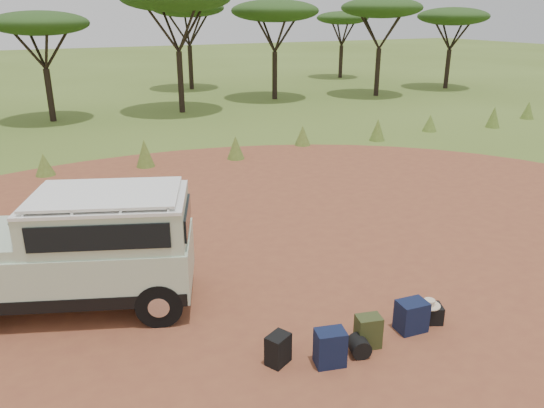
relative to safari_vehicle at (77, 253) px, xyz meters
name	(u,v)px	position (x,y,z in m)	size (l,w,h in m)	color
ground	(260,285)	(3.02, -0.69, -0.99)	(140.00, 140.00, 0.00)	#4F6524
dirt_clearing	(260,285)	(3.02, -0.69, -0.98)	(23.00, 23.00, 0.01)	brown
grass_fringe	(149,155)	(3.14, 7.98, -0.58)	(36.60, 1.60, 0.90)	#4F6524
acacia_treeline	(98,8)	(3.78, 19.12, 3.89)	(46.70, 13.20, 6.26)	black
safari_vehicle	(77,253)	(0.00, 0.00, 0.00)	(4.47, 3.00, 2.04)	#B4CAAC
backpack_black	(278,349)	(2.29, -2.90, -0.75)	(0.34, 0.25, 0.47)	black
backpack_navy	(330,348)	(2.94, -3.25, -0.71)	(0.42, 0.30, 0.55)	#111838
backpack_olive	(368,332)	(3.69, -3.13, -0.73)	(0.37, 0.27, 0.51)	#3A3F1D
duffel_navy	(411,316)	(4.56, -3.08, -0.73)	(0.45, 0.34, 0.51)	#111838
hard_case	(428,314)	(4.97, -3.01, -0.83)	(0.43, 0.30, 0.30)	black
stuff_sack	(359,346)	(3.45, -3.25, -0.84)	(0.30, 0.30, 0.30)	black
safari_hat	(429,303)	(4.97, -3.01, -0.64)	(0.36, 0.36, 0.10)	beige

